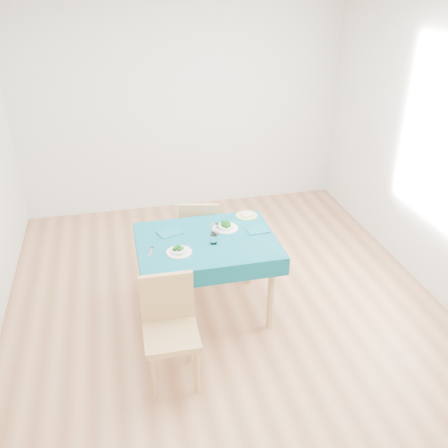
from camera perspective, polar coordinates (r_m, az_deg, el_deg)
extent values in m
cube|color=#8E5C3B|center=(4.79, 0.00, -9.13)|extent=(4.00, 4.50, 0.02)
cube|color=silver|center=(6.23, -4.86, 13.62)|extent=(4.00, 0.02, 2.70)
cube|color=silver|center=(2.29, 13.37, -14.73)|extent=(4.00, 0.02, 2.70)
cube|color=silver|center=(4.94, 23.42, 7.62)|extent=(0.02, 4.50, 2.70)
cube|color=#084C5D|center=(4.47, -1.92, -6.01)|extent=(1.18, 0.90, 0.76)
cube|color=tan|center=(3.74, -6.13, -11.66)|extent=(0.41, 0.45, 1.01)
cube|color=tan|center=(5.01, -2.71, -0.79)|extent=(0.46, 0.49, 0.95)
cube|color=silver|center=(4.14, -8.38, -3.15)|extent=(0.07, 0.16, 0.00)
cube|color=silver|center=(4.13, -4.09, -2.99)|extent=(0.05, 0.20, 0.00)
cube|color=silver|center=(4.42, -1.06, -0.67)|extent=(0.04, 0.17, 0.00)
cube|color=silver|center=(4.41, 4.37, -0.85)|extent=(0.08, 0.21, 0.00)
cube|color=#0C5667|center=(4.39, -6.18, -0.99)|extent=(0.24, 0.20, 0.01)
cube|color=#0C5667|center=(4.42, 3.91, -0.72)|extent=(0.20, 0.14, 0.01)
cylinder|color=white|center=(4.36, -1.01, -0.50)|extent=(0.06, 0.06, 0.08)
cylinder|color=white|center=(4.20, -1.18, -1.74)|extent=(0.06, 0.06, 0.08)
cylinder|color=#AED467|center=(4.67, 2.60, 0.98)|extent=(0.20, 0.20, 0.01)
cube|color=beige|center=(4.66, 2.60, 1.11)|extent=(0.12, 0.12, 0.01)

